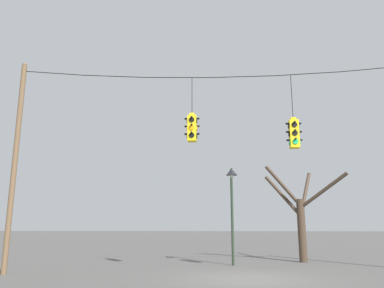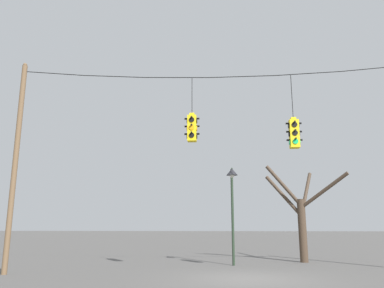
# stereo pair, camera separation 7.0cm
# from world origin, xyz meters

# --- Properties ---
(ground_plane) EXTENTS (200.00, 200.00, 0.00)m
(ground_plane) POSITION_xyz_m (0.00, 0.00, 0.00)
(ground_plane) COLOR #565451
(utility_pole_left) EXTENTS (0.21, 0.21, 8.39)m
(utility_pole_left) POSITION_xyz_m (-8.93, 0.47, 4.19)
(utility_pole_left) COLOR brown
(utility_pole_left) RESTS_ON ground_plane
(span_wire) EXTENTS (17.86, 0.03, 0.55)m
(span_wire) POSITION_xyz_m (0.00, 0.47, 7.68)
(span_wire) COLOR black
(traffic_light_over_intersection) EXTENTS (0.58, 0.58, 2.60)m
(traffic_light_over_intersection) POSITION_xyz_m (-1.95, 0.47, 5.46)
(traffic_light_over_intersection) COLOR yellow
(traffic_light_near_right_pole) EXTENTS (0.58, 0.58, 2.91)m
(traffic_light_near_right_pole) POSITION_xyz_m (1.91, 0.47, 5.17)
(traffic_light_near_right_pole) COLOR yellow
(street_lamp) EXTENTS (0.52, 0.90, 4.39)m
(street_lamp) POSITION_xyz_m (-0.36, 3.97, 3.41)
(street_lamp) COLOR #233323
(street_lamp) RESTS_ON ground_plane
(bare_tree) EXTENTS (3.77, 2.84, 4.82)m
(bare_tree) POSITION_xyz_m (3.12, 6.05, 2.34)
(bare_tree) COLOR #423326
(bare_tree) RESTS_ON ground_plane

